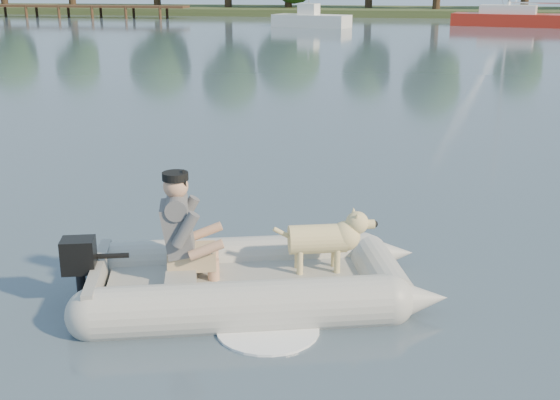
% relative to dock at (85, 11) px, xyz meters
% --- Properties ---
extents(water, '(160.00, 160.00, 0.00)m').
position_rel_dock_xyz_m(water, '(26.00, -52.00, -0.52)').
color(water, slate).
rests_on(water, ground).
extents(shore_bank, '(160.00, 12.00, 0.70)m').
position_rel_dock_xyz_m(shore_bank, '(26.00, 10.00, -0.27)').
color(shore_bank, '#47512D').
rests_on(shore_bank, water).
extents(dock, '(18.00, 2.00, 1.04)m').
position_rel_dock_xyz_m(dock, '(0.00, 0.00, 0.00)').
color(dock, '#4C331E').
rests_on(dock, water).
extents(dinghy, '(6.01, 5.15, 1.48)m').
position_rel_dock_xyz_m(dinghy, '(25.74, -51.55, 0.12)').
color(dinghy, '#A6A7A1').
rests_on(dinghy, water).
extents(man, '(0.94, 0.86, 1.16)m').
position_rel_dock_xyz_m(man, '(25.00, -51.71, 0.32)').
color(man, '#56575B').
rests_on(man, dinghy).
extents(dog, '(1.06, 0.62, 0.67)m').
position_rel_dock_xyz_m(dog, '(26.39, -51.30, 0.04)').
color(dog, '#D1B778').
rests_on(dog, dinghy).
extents(outboard_motor, '(0.52, 0.43, 0.85)m').
position_rel_dock_xyz_m(outboard_motor, '(24.02, -52.05, -0.19)').
color(outboard_motor, black).
rests_on(outboard_motor, dinghy).
extents(motorboat, '(5.85, 3.59, 2.32)m').
position_rel_dock_xyz_m(motorboat, '(20.67, -8.63, 0.53)').
color(motorboat, white).
rests_on(motorboat, water).
extents(sailboat, '(8.95, 4.44, 11.81)m').
position_rel_dock_xyz_m(sailboat, '(34.63, -5.20, -0.00)').
color(sailboat, '#AC2013').
rests_on(sailboat, water).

